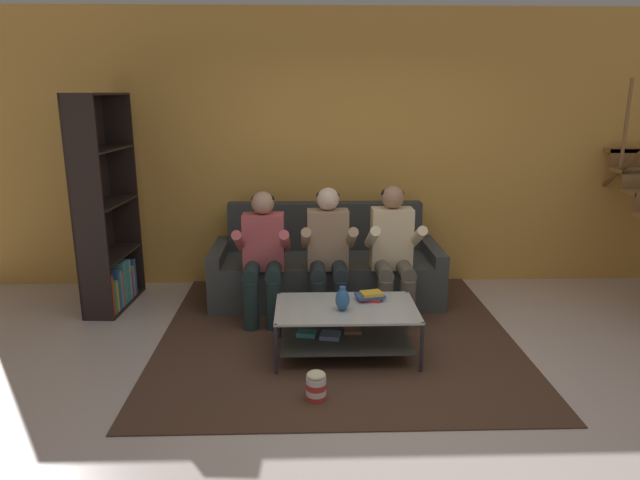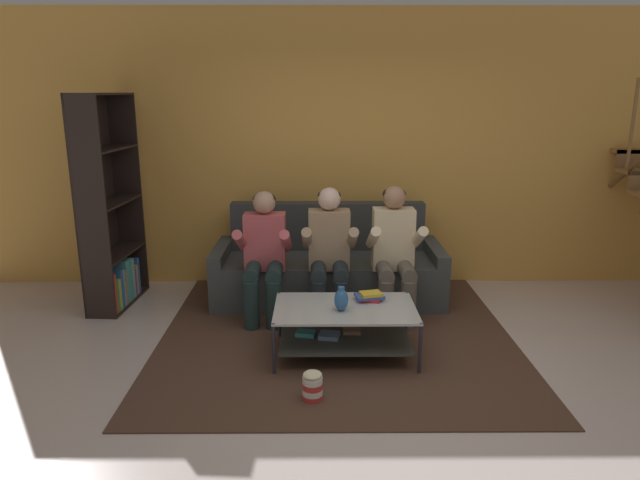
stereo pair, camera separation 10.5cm
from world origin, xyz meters
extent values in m
plane|color=beige|center=(0.00, 0.00, 0.00)|extent=(16.80, 16.80, 0.00)
cube|color=gold|center=(0.00, 2.46, 1.45)|extent=(8.40, 0.12, 2.90)
cylinder|color=olive|center=(2.73, 2.09, 1.74)|extent=(0.04, 0.04, 0.90)
cube|color=#3D4141|center=(-0.31, 1.81, 0.22)|extent=(2.02, 0.87, 0.45)
cube|color=#343737|center=(-0.31, 2.16, 0.70)|extent=(2.02, 0.18, 0.50)
cube|color=#3D4141|center=(-1.39, 1.81, 0.28)|extent=(0.13, 0.87, 0.57)
cube|color=#3D4141|center=(0.76, 1.81, 0.28)|extent=(0.13, 0.87, 0.57)
cylinder|color=#1D2E2D|center=(-1.01, 1.07, 0.22)|extent=(0.14, 0.14, 0.45)
cylinder|color=#1D2E2D|center=(-0.81, 1.07, 0.22)|extent=(0.14, 0.14, 0.45)
cylinder|color=#1D2E2D|center=(-1.01, 1.25, 0.49)|extent=(0.14, 0.42, 0.14)
cylinder|color=#1D2E2D|center=(-0.81, 1.25, 0.49)|extent=(0.14, 0.42, 0.14)
cube|color=#BD5056|center=(-0.91, 1.46, 0.71)|extent=(0.38, 0.22, 0.53)
cylinder|color=#BD5056|center=(-1.11, 1.28, 0.76)|extent=(0.09, 0.49, 0.31)
cylinder|color=#BD5056|center=(-0.71, 1.28, 0.76)|extent=(0.09, 0.49, 0.31)
sphere|color=tan|center=(-0.91, 1.46, 1.08)|extent=(0.21, 0.21, 0.21)
ellipsoid|color=black|center=(-0.91, 1.48, 1.11)|extent=(0.21, 0.21, 0.13)
cylinder|color=#1F2529|center=(-0.41, 1.07, 0.22)|extent=(0.14, 0.14, 0.45)
cylinder|color=#1F2529|center=(-0.21, 1.07, 0.22)|extent=(0.14, 0.14, 0.45)
cylinder|color=#1F2529|center=(-0.41, 1.25, 0.49)|extent=(0.14, 0.42, 0.14)
cylinder|color=#1F2529|center=(-0.21, 1.25, 0.49)|extent=(0.14, 0.42, 0.14)
cube|color=#9C7E60|center=(-0.31, 1.46, 0.73)|extent=(0.38, 0.22, 0.56)
cylinder|color=#9C7E60|center=(-0.52, 1.28, 0.78)|extent=(0.09, 0.49, 0.31)
cylinder|color=#9C7E60|center=(-0.11, 1.28, 0.78)|extent=(0.09, 0.49, 0.31)
sphere|color=beige|center=(-0.31, 1.46, 1.11)|extent=(0.21, 0.21, 0.21)
ellipsoid|color=black|center=(-0.31, 1.48, 1.14)|extent=(0.21, 0.21, 0.13)
cylinder|color=brown|center=(0.18, 1.07, 0.22)|extent=(0.14, 0.14, 0.45)
cylinder|color=brown|center=(0.38, 1.07, 0.22)|extent=(0.14, 0.14, 0.45)
cylinder|color=brown|center=(0.18, 1.25, 0.49)|extent=(0.14, 0.42, 0.14)
cylinder|color=brown|center=(0.38, 1.25, 0.49)|extent=(0.14, 0.42, 0.14)
cube|color=beige|center=(0.28, 1.46, 0.73)|extent=(0.38, 0.22, 0.57)
cylinder|color=beige|center=(0.08, 1.28, 0.79)|extent=(0.09, 0.49, 0.31)
cylinder|color=beige|center=(0.49, 1.28, 0.79)|extent=(0.09, 0.49, 0.31)
sphere|color=#9D7053|center=(0.28, 1.46, 1.12)|extent=(0.21, 0.21, 0.21)
ellipsoid|color=black|center=(0.28, 1.48, 1.15)|extent=(0.21, 0.21, 0.13)
cube|color=beige|center=(-0.21, 0.55, 0.40)|extent=(1.12, 0.69, 0.02)
cube|color=#3D3F39|center=(-0.21, 0.55, 0.14)|extent=(1.03, 0.64, 0.02)
cylinder|color=#292733|center=(-0.75, 0.22, 0.20)|extent=(0.03, 0.03, 0.41)
cylinder|color=#292733|center=(0.34, 0.22, 0.20)|extent=(0.03, 0.03, 0.41)
cylinder|color=#292733|center=(-0.75, 0.88, 0.20)|extent=(0.03, 0.03, 0.41)
cylinder|color=#292733|center=(0.34, 0.88, 0.20)|extent=(0.03, 0.03, 0.41)
cube|color=teal|center=(-0.52, 0.59, 0.17)|extent=(0.17, 0.14, 0.03)
cube|color=#6C90B8|center=(-0.33, 0.54, 0.17)|extent=(0.18, 0.17, 0.03)
cube|color=#936C51|center=(-0.14, 0.64, 0.17)|extent=(0.14, 0.12, 0.03)
cube|color=#4C3325|center=(-0.26, 1.08, 0.01)|extent=(3.01, 3.26, 0.01)
cube|color=#6F5851|center=(-0.26, 1.08, 0.01)|extent=(1.66, 1.79, 0.00)
ellipsoid|color=#2B5B94|center=(-0.24, 0.48, 0.50)|extent=(0.11, 0.11, 0.18)
cylinder|color=#2B5B94|center=(-0.24, 0.48, 0.58)|extent=(0.05, 0.05, 0.04)
cube|color=red|center=(0.00, 0.69, 0.42)|extent=(0.19, 0.15, 0.02)
cube|color=#3659AA|center=(0.00, 0.70, 0.45)|extent=(0.25, 0.19, 0.02)
cube|color=gold|center=(0.01, 0.69, 0.47)|extent=(0.19, 0.16, 0.02)
cube|color=black|center=(-2.45, 1.32, 1.03)|extent=(0.30, 0.04, 2.05)
cube|color=black|center=(-2.40, 2.18, 1.03)|extent=(0.30, 0.04, 2.05)
cube|color=black|center=(-2.56, 1.76, 1.03)|extent=(0.08, 0.88, 2.05)
cube|color=black|center=(-2.42, 1.75, 0.01)|extent=(0.35, 0.86, 0.02)
cube|color=black|center=(-2.42, 1.75, 0.51)|extent=(0.35, 0.86, 0.02)
cube|color=black|center=(-2.42, 1.75, 1.03)|extent=(0.35, 0.86, 0.02)
cube|color=black|center=(-2.42, 1.75, 1.54)|extent=(0.35, 0.86, 0.02)
cube|color=black|center=(-2.42, 1.75, 2.04)|extent=(0.35, 0.86, 0.02)
cube|color=#388742|center=(-2.43, 1.35, 0.23)|extent=(0.21, 0.04, 0.42)
cube|color=red|center=(-2.43, 1.39, 0.21)|extent=(0.22, 0.06, 0.39)
cube|color=#2C9250|center=(-2.45, 1.44, 0.18)|extent=(0.27, 0.06, 0.33)
cube|color=gold|center=(-2.44, 1.50, 0.17)|extent=(0.27, 0.06, 0.31)
cube|color=#2D5DAB|center=(-2.43, 1.56, 0.21)|extent=(0.25, 0.07, 0.38)
cube|color=#779CAC|center=(-2.44, 1.61, 0.21)|extent=(0.28, 0.05, 0.37)
cube|color=#97754A|center=(-2.42, 1.65, 0.19)|extent=(0.24, 0.04, 0.35)
cube|color=teal|center=(-2.40, 1.69, 0.23)|extent=(0.20, 0.05, 0.43)
cube|color=teal|center=(-2.41, 1.74, 0.23)|extent=(0.24, 0.06, 0.43)
cube|color=teal|center=(-2.39, 1.79, 0.23)|extent=(0.21, 0.06, 0.43)
cube|color=#76A3BB|center=(-2.42, 1.85, 0.23)|extent=(0.26, 0.07, 0.41)
cube|color=purple|center=(-2.39, 1.90, 0.16)|extent=(0.22, 0.04, 0.27)
cube|color=gold|center=(-2.39, 1.94, 0.18)|extent=(0.21, 0.04, 0.32)
cube|color=#2A5AB5|center=(-2.40, 1.98, 0.21)|extent=(0.25, 0.07, 0.38)
cylinder|color=red|center=(-0.46, -0.15, 0.02)|extent=(0.14, 0.14, 0.04)
cylinder|color=white|center=(-0.46, -0.15, 0.06)|extent=(0.14, 0.14, 0.04)
cylinder|color=red|center=(-0.46, -0.15, 0.11)|extent=(0.14, 0.14, 0.04)
cylinder|color=white|center=(-0.46, -0.15, 0.15)|extent=(0.14, 0.14, 0.04)
ellipsoid|color=beige|center=(-0.46, -0.15, 0.19)|extent=(0.13, 0.13, 0.05)
camera|label=1|loc=(-0.54, -3.68, 2.06)|focal=32.00mm
camera|label=2|loc=(-0.43, -3.68, 2.06)|focal=32.00mm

